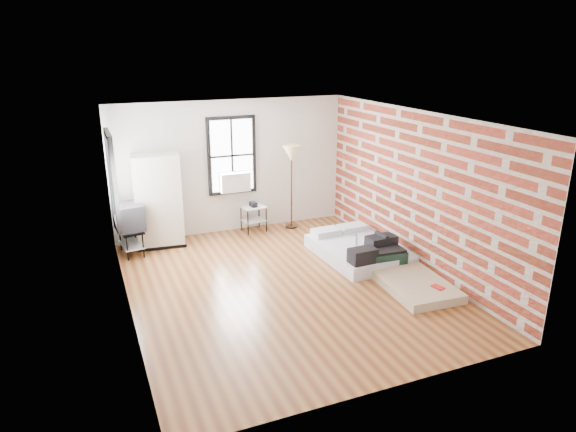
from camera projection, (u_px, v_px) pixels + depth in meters
name	position (u px, v px, depth m)	size (l,w,h in m)	color
ground	(285.00, 285.00, 8.64)	(6.00, 6.00, 0.00)	#5F3119
room_shell	(290.00, 179.00, 8.49)	(5.02, 6.02, 2.80)	silver
mattress_main	(359.00, 249.00, 9.73)	(1.46, 1.93, 0.60)	silver
mattress_bare	(403.00, 274.00, 8.78)	(1.09, 1.92, 0.40)	beige
wardrobe	(159.00, 201.00, 10.09)	(0.99, 0.64, 1.86)	black
side_table	(254.00, 212.00, 11.02)	(0.55, 0.46, 0.66)	black
floor_lamp	(291.00, 157.00, 10.91)	(0.39, 0.39, 1.84)	black
tv_stand	(129.00, 219.00, 9.72)	(0.56, 0.75, 1.00)	black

